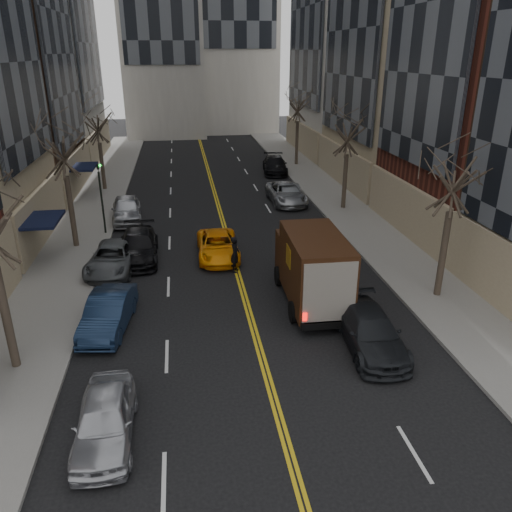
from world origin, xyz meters
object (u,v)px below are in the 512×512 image
(ups_truck, at_px, (312,268))
(observer_sedan, at_px, (371,331))
(pedestrian, at_px, (235,254))
(taxi, at_px, (218,246))

(ups_truck, height_order, observer_sedan, ups_truck)
(pedestrian, bearing_deg, taxi, 34.99)
(ups_truck, distance_m, observer_sedan, 4.30)
(ups_truck, relative_size, taxi, 1.31)
(observer_sedan, bearing_deg, taxi, 119.63)
(taxi, height_order, pedestrian, pedestrian)
(taxi, bearing_deg, observer_sedan, -62.70)
(ups_truck, distance_m, taxi, 7.12)
(observer_sedan, bearing_deg, pedestrian, 121.54)
(observer_sedan, bearing_deg, ups_truck, 111.11)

